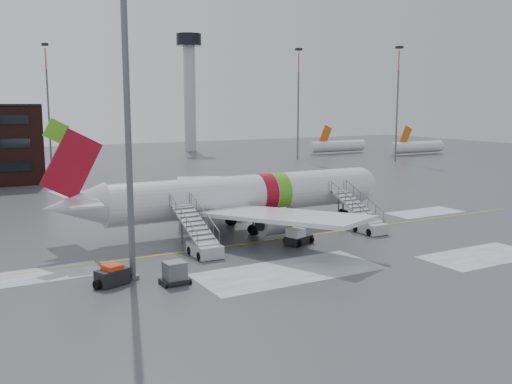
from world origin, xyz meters
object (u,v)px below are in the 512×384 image
airliner (238,196)px  baggage_tractor (112,276)px  pushback_tug (298,237)px  light_mast_near (126,84)px  airstair_aft (201,241)px  uld_container (175,274)px  airstair_fwd (365,221)px

airliner → baggage_tractor: bearing=-144.2°
pushback_tug → light_mast_near: light_mast_near is taller
airstair_aft → uld_container: size_ratio=3.92×
airstair_aft → airstair_fwd: bearing=0.0°
airliner → baggage_tractor: airliner is taller
airstair_aft → pushback_tug: (8.79, -1.11, -0.42)m
airstair_fwd → pushback_tug: airstair_fwd is taller
airstair_fwd → light_mast_near: size_ratio=0.29×
airstair_aft → light_mast_near: size_ratio=0.29×
airstair_fwd → airstair_aft: same height
pushback_tug → light_mast_near: bearing=-169.9°
airstair_fwd → uld_container: airstair_fwd is taller
uld_container → light_mast_near: size_ratio=0.07×
baggage_tractor → airliner: bearing=35.8°
airliner → baggage_tractor: (-15.39, -11.10, -2.81)m
airliner → pushback_tug: airliner is taller
pushback_tug → uld_container: uld_container is taller
baggage_tractor → light_mast_near: bearing=21.8°
airliner → airstair_aft: bearing=-136.1°
airstair_aft → pushback_tug: airstair_aft is taller
airstair_fwd → light_mast_near: light_mast_near is taller
airliner → pushback_tug: bearing=-75.3°
light_mast_near → airstair_aft: bearing=29.3°
pushback_tug → baggage_tractor: (-17.40, -3.45, -0.03)m
airliner → airstair_aft: airliner is taller
uld_container → baggage_tractor: uld_container is taller
airstair_aft → baggage_tractor: 9.75m
pushback_tug → baggage_tractor: 17.74m
airstair_fwd → pushback_tug: (-8.54, -1.11, -0.42)m
pushback_tug → baggage_tractor: pushback_tug is taller
light_mast_near → airstair_fwd: bearing=9.1°
airstair_aft → baggage_tractor: airstair_aft is taller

